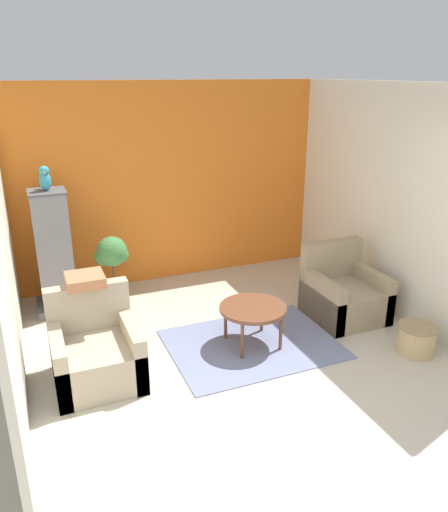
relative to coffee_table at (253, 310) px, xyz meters
The scene contains 13 objects.
ground_plane 1.59m from the coffee_table, 97.27° to the right, with size 20.00×20.00×0.00m, color beige.
wall_back_accent 2.39m from the coffee_table, 95.06° to the left, with size 4.27×0.06×2.66m.
wall_left 2.50m from the coffee_table, behind, with size 0.06×3.70×2.66m.
wall_right 2.14m from the coffee_table, ahead, with size 0.06×3.70×2.66m.
area_rug 0.40m from the coffee_table, 79.38° to the left, with size 1.75×1.33×0.01m.
coffee_table is the anchor object (origin of this frame).
armchair_left 1.63m from the coffee_table, behind, with size 0.79×0.82×0.85m.
armchair_right 1.31m from the coffee_table, ahead, with size 0.79×0.82×0.85m.
birdcage 2.50m from the coffee_table, 136.96° to the left, with size 0.54×0.54×1.48m.
parrot 2.76m from the coffee_table, 136.92° to the left, with size 0.13×0.24×0.29m.
potted_plant 2.07m from the coffee_table, 123.20° to the left, with size 0.42×0.38×0.83m.
wicker_basket 1.71m from the coffee_table, 27.91° to the right, with size 0.39×0.39×0.31m.
throw_pillow 1.73m from the coffee_table, 169.91° to the left, with size 0.35×0.35×0.10m.
Camera 1 is at (-1.87, -2.69, 2.74)m, focal length 35.00 mm.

